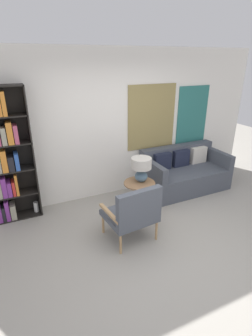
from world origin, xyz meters
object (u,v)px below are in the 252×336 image
(bookshelf, at_px, (5,158))
(couch, at_px, (184,173))
(armchair, at_px, (134,212))
(table_lamp, at_px, (141,167))
(side_table, at_px, (139,186))

(bookshelf, relative_size, couch, 1.28)
(bookshelf, bearing_deg, armchair, -42.22)
(couch, height_order, table_lamp, table_lamp)
(armchair, bearing_deg, bookshelf, 137.78)
(table_lamp, bearing_deg, side_table, -142.70)
(table_lamp, bearing_deg, bookshelf, 161.51)
(bookshelf, distance_m, table_lamp, 2.16)
(armchair, xyz_separation_m, side_table, (0.45, 0.68, 0.01))
(couch, bearing_deg, side_table, -160.65)
(couch, bearing_deg, armchair, -146.73)
(armchair, relative_size, table_lamp, 2.10)
(side_table, bearing_deg, armchair, -123.43)
(couch, xyz_separation_m, table_lamp, (-1.22, -0.41, 0.50))
(bookshelf, height_order, armchair, bookshelf)
(armchair, distance_m, table_lamp, 0.93)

